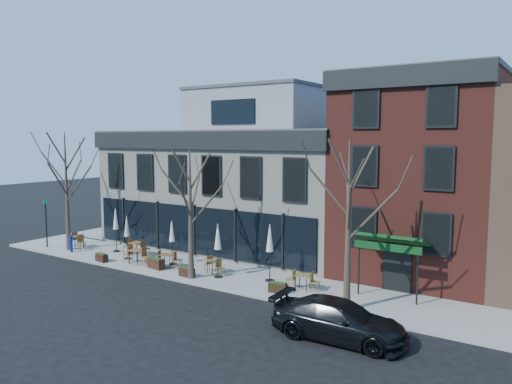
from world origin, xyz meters
The scene contains 26 objects.
ground centered at (0.00, 0.00, 0.00)m, with size 120.00×120.00×0.00m, color black.
sidewalk_front centered at (3.25, -2.15, 0.07)m, with size 33.50×4.70×0.15m, color gray.
sidewalk_side centered at (-11.25, 6.00, 0.07)m, with size 4.50×12.00×0.15m, color gray.
corner_building centered at (0.07, 5.07, 4.72)m, with size 18.39×10.39×11.10m.
red_brick_building centered at (13.00, 4.98, 5.64)m, with size 8.20×11.78×11.18m.
tree_corner centered at (-8.49, -3.20, 4.25)m, with size 3.93×3.98×7.92m.
tree_mid centered at (3.01, -3.90, 3.79)m, with size 3.50×3.55×7.04m.
tree_right centered at (12.01, -3.90, 4.02)m, with size 3.72×3.77×7.48m.
sign_pole centered at (-10.50, -3.50, 2.07)m, with size 0.50×0.10×3.40m.
parked_sedan centered at (12.92, -6.81, 0.76)m, with size 2.14×5.26×1.53m, color black.
call_box centered at (-7.73, -3.56, 0.77)m, with size 0.24×0.23×1.17m.
cafe_set_0 centered at (-8.50, -2.50, 0.67)m, with size 1.96×0.96×1.00m.
cafe_set_1 centered at (-3.44, -1.82, 0.69)m, with size 2.02×0.88×1.04m.
cafe_set_2 centered at (-1.79, -3.30, 0.69)m, with size 2.01×0.85×1.05m.
cafe_set_3 centered at (0.36, -2.98, 0.65)m, with size 1.89×1.05×0.97m.
cafe_set_4 centered at (3.46, -2.49, 0.62)m, with size 1.79×1.04×0.92m.
cafe_set_5 centered at (9.00, -2.38, 0.63)m, with size 1.80×0.80×0.93m.
umbrella_0 centered at (-5.35, -1.81, 2.19)m, with size 0.46×0.46×2.89m.
umbrella_1 centered at (-3.18, -2.81, 2.07)m, with size 0.43×0.43×2.72m.
umbrella_2 centered at (0.07, -2.24, 2.01)m, with size 0.42×0.42×2.63m.
umbrella_3 centered at (4.11, -2.96, 2.23)m, with size 0.47×0.47×2.95m.
umbrella_4 centered at (6.84, -2.04, 2.30)m, with size 0.49×0.49×3.05m.
planter_0 centered at (-4.01, -4.14, 0.40)m, with size 0.95×0.49×0.51m.
planter_1 centered at (-0.01, -3.50, 0.46)m, with size 1.17×0.63×0.62m.
planter_2 centered at (2.59, -3.79, 0.41)m, with size 0.95×0.42×0.52m.
planter_3 centered at (8.22, -3.50, 0.40)m, with size 0.96×0.50×0.51m.
Camera 1 is at (20.42, -23.92, 7.68)m, focal length 35.00 mm.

